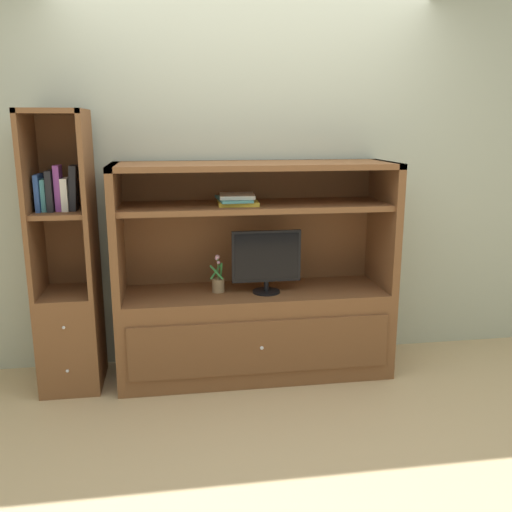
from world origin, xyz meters
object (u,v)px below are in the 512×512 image
Objects in this scene: bookshelf_tall at (69,296)px; upright_book_row at (57,191)px; magazine_stack at (236,199)px; tv_monitor at (266,260)px; potted_plant at (218,283)px; media_console at (255,308)px.

bookshelf_tall is 0.68m from upright_book_row.
upright_book_row reaches higher than magazine_stack.
bookshelf_tall is (-1.28, 0.07, -0.21)m from tv_monitor.
upright_book_row reaches higher than potted_plant.
tv_monitor is 1.38m from upright_book_row.
tv_monitor is 1.64× the size of upright_book_row.
magazine_stack is at bearing -0.82° from potted_plant.
potted_plant is 0.91× the size of upright_book_row.
bookshelf_tall is at bearing 32.18° from upright_book_row.
upright_book_row is at bearing -179.70° from media_console.
media_console reaches higher than potted_plant.
media_console is 1.47m from upright_book_row.
bookshelf_tall is at bearing 179.64° from magazine_stack.
media_console is at bearing 1.81° from magazine_stack.
bookshelf_tall is (-0.96, 0.01, -0.05)m from potted_plant.
tv_monitor is 0.36m from potted_plant.
tv_monitor is 0.44m from magazine_stack.
media_console is at bearing 0.30° from upright_book_row.
bookshelf_tall reaches higher than tv_monitor.
media_console is 6.54× the size of upright_book_row.
bookshelf_tall reaches higher than media_console.
media_console is at bearing 0.46° from potted_plant.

